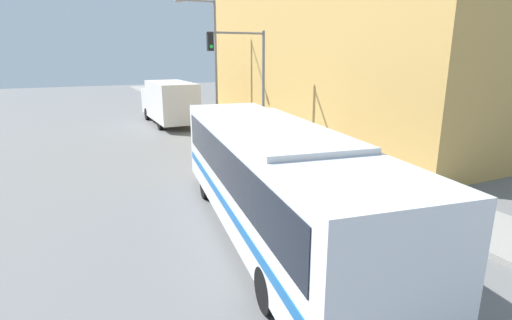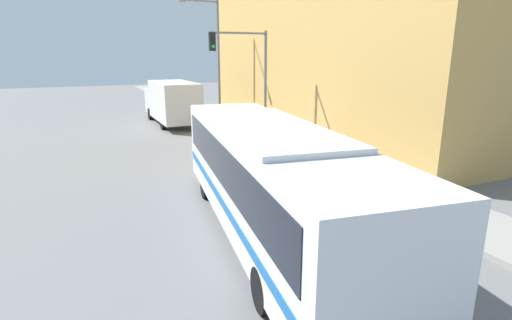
# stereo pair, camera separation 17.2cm
# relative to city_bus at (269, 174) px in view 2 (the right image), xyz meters

# --- Properties ---
(ground_plane) EXTENTS (120.00, 120.00, 0.00)m
(ground_plane) POSITION_rel_city_bus_xyz_m (-0.12, -0.37, -1.81)
(ground_plane) COLOR slate
(sidewalk) EXTENTS (2.77, 70.00, 0.15)m
(sidewalk) POSITION_rel_city_bus_xyz_m (5.76, 19.63, -1.74)
(sidewalk) COLOR gray
(sidewalk) RESTS_ON ground_plane
(building_facade) EXTENTS (6.00, 23.00, 11.71)m
(building_facade) POSITION_rel_city_bus_xyz_m (10.14, 12.14, 4.04)
(building_facade) COLOR tan
(building_facade) RESTS_ON ground_plane
(city_bus) EXTENTS (4.19, 11.77, 3.16)m
(city_bus) POSITION_rel_city_bus_xyz_m (0.00, 0.00, 0.00)
(city_bus) COLOR silver
(city_bus) RESTS_ON ground_plane
(delivery_truck) EXTENTS (2.49, 7.87, 3.06)m
(delivery_truck) POSITION_rel_city_bus_xyz_m (1.87, 19.37, -0.15)
(delivery_truck) COLOR silver
(delivery_truck) RESTS_ON ground_plane
(fire_hydrant) EXTENTS (0.26, 0.36, 0.75)m
(fire_hydrant) POSITION_rel_city_bus_xyz_m (4.98, 4.91, -1.29)
(fire_hydrant) COLOR gold
(fire_hydrant) RESTS_ON sidewalk
(traffic_light_pole) EXTENTS (3.28, 0.35, 5.97)m
(traffic_light_pole) POSITION_rel_city_bus_xyz_m (4.08, 10.73, 2.39)
(traffic_light_pole) COLOR slate
(traffic_light_pole) RESTS_ON sidewalk
(parking_meter) EXTENTS (0.14, 0.14, 1.38)m
(parking_meter) POSITION_rel_city_bus_xyz_m (4.98, 7.34, -0.73)
(parking_meter) COLOR slate
(parking_meter) RESTS_ON sidewalk
(street_lamp) EXTENTS (2.87, 0.28, 8.34)m
(street_lamp) POSITION_rel_city_bus_xyz_m (4.88, 18.54, 3.25)
(street_lamp) COLOR slate
(street_lamp) RESTS_ON sidewalk
(pedestrian_near_corner) EXTENTS (0.34, 0.34, 1.57)m
(pedestrian_near_corner) POSITION_rel_city_bus_xyz_m (5.70, 5.88, -0.87)
(pedestrian_near_corner) COLOR #23283D
(pedestrian_near_corner) RESTS_ON sidewalk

